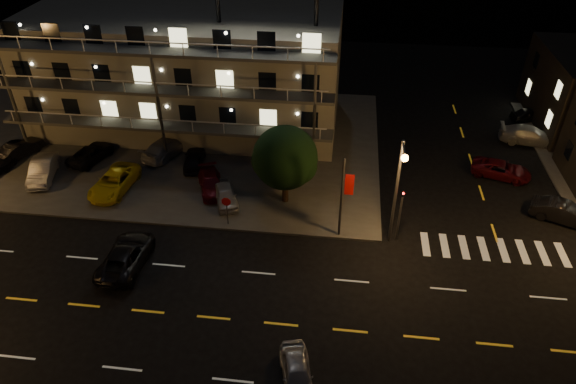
# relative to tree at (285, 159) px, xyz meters

# --- Properties ---
(ground) EXTENTS (140.00, 140.00, 0.00)m
(ground) POSITION_rel_tree_xyz_m (-0.71, -11.91, -3.86)
(ground) COLOR black
(ground) RESTS_ON ground
(curb_nw) EXTENTS (44.00, 24.00, 0.15)m
(curb_nw) POSITION_rel_tree_xyz_m (-14.71, 8.09, -3.78)
(curb_nw) COLOR #3B3B39
(curb_nw) RESTS_ON ground
(motel) EXTENTS (28.00, 13.80, 18.10)m
(motel) POSITION_rel_tree_xyz_m (-10.65, 11.97, 1.48)
(motel) COLOR gray
(motel) RESTS_ON ground
(streetlight_nc) EXTENTS (0.44, 1.92, 8.00)m
(streetlight_nc) POSITION_rel_tree_xyz_m (7.79, -3.98, 1.10)
(streetlight_nc) COLOR #2D2D30
(streetlight_nc) RESTS_ON ground
(signal_nw) EXTENTS (0.20, 0.27, 4.60)m
(signal_nw) POSITION_rel_tree_xyz_m (8.29, -3.42, -1.29)
(signal_nw) COLOR #2D2D30
(signal_nw) RESTS_ON ground
(banner_north) EXTENTS (0.83, 0.16, 6.40)m
(banner_north) POSITION_rel_tree_xyz_m (4.38, -3.51, -0.43)
(banner_north) COLOR #2D2D30
(banner_north) RESTS_ON ground
(stop_sign) EXTENTS (0.91, 0.11, 2.61)m
(stop_sign) POSITION_rel_tree_xyz_m (-3.71, -3.34, -2.15)
(stop_sign) COLOR #2D2D30
(stop_sign) RESTS_ON ground
(tree) EXTENTS (4.96, 4.77, 6.24)m
(tree) POSITION_rel_tree_xyz_m (0.00, 0.00, 0.00)
(tree) COLOR black
(tree) RESTS_ON curb_nw
(lot_car_1) EXTENTS (2.83, 4.94, 1.54)m
(lot_car_1) POSITION_rel_tree_xyz_m (-19.91, 0.76, -2.94)
(lot_car_1) COLOR #97979C
(lot_car_1) RESTS_ON curb_nw
(lot_car_2) EXTENTS (2.93, 5.46, 1.46)m
(lot_car_2) POSITION_rel_tree_xyz_m (-13.49, -0.17, -2.98)
(lot_car_2) COLOR yellow
(lot_car_2) RESTS_ON curb_nw
(lot_car_3) EXTENTS (3.24, 4.69, 1.26)m
(lot_car_3) POSITION_rel_tree_xyz_m (-5.93, 0.73, -3.08)
(lot_car_3) COLOR #510B13
(lot_car_3) RESTS_ON curb_nw
(lot_car_4) EXTENTS (2.90, 4.18, 1.32)m
(lot_car_4) POSITION_rel_tree_xyz_m (-4.46, -0.71, -3.05)
(lot_car_4) COLOR #97979C
(lot_car_4) RESTS_ON curb_nw
(lot_car_5) EXTENTS (2.86, 4.50, 1.40)m
(lot_car_5) POSITION_rel_tree_xyz_m (-23.65, 3.77, -3.01)
(lot_car_5) COLOR black
(lot_car_5) RESTS_ON curb_nw
(lot_car_6) EXTENTS (3.36, 4.92, 1.25)m
(lot_car_6) POSITION_rel_tree_xyz_m (-17.24, 3.92, -3.08)
(lot_car_6) COLOR black
(lot_car_6) RESTS_ON curb_nw
(lot_car_7) EXTENTS (3.89, 5.61, 1.51)m
(lot_car_7) POSITION_rel_tree_xyz_m (-11.06, 5.55, -2.95)
(lot_car_7) COLOR #97979C
(lot_car_7) RESTS_ON curb_nw
(lot_car_8) EXTENTS (2.25, 4.22, 1.37)m
(lot_car_8) POSITION_rel_tree_xyz_m (-8.19, 4.00, -3.03)
(lot_car_8) COLOR black
(lot_car_8) RESTS_ON curb_nw
(lot_car_9) EXTENTS (3.07, 4.65, 1.45)m
(lot_car_9) POSITION_rel_tree_xyz_m (-1.30, 5.46, -2.98)
(lot_car_9) COLOR #510B13
(lot_car_9) RESTS_ON curb_nw
(side_car_0) EXTENTS (4.84, 3.24, 1.51)m
(side_car_0) POSITION_rel_tree_xyz_m (20.43, 0.12, -3.10)
(side_car_0) COLOR black
(side_car_0) RESTS_ON ground
(side_car_1) EXTENTS (5.12, 3.44, 1.30)m
(side_car_1) POSITION_rel_tree_xyz_m (17.21, 5.73, -3.21)
(side_car_1) COLOR #510B13
(side_car_1) RESTS_ON ground
(side_car_2) EXTENTS (5.56, 2.86, 1.54)m
(side_car_2) POSITION_rel_tree_xyz_m (20.99, 11.81, -3.09)
(side_car_2) COLOR #97979C
(side_car_2) RESTS_ON ground
(side_car_3) EXTENTS (3.97, 2.46, 1.26)m
(side_car_3) POSITION_rel_tree_xyz_m (22.21, 16.44, -3.23)
(side_car_3) COLOR black
(side_car_3) RESTS_ON ground
(road_car_east) EXTENTS (2.41, 4.09, 1.31)m
(road_car_east) POSITION_rel_tree_xyz_m (2.60, -15.51, -3.21)
(road_car_east) COLOR #97979C
(road_car_east) RESTS_ON ground
(road_car_west) EXTENTS (2.61, 5.44, 1.49)m
(road_car_west) POSITION_rel_tree_xyz_m (-9.40, -8.13, -3.11)
(road_car_west) COLOR black
(road_car_west) RESTS_ON ground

